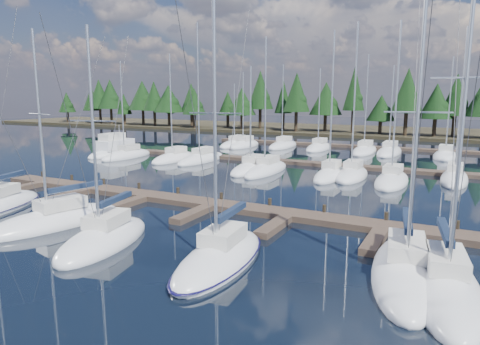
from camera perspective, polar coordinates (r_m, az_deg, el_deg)
The scene contains 12 objects.
ground at distance 42.24m, azimuth 4.95°, elevation -0.92°, with size 260.00×260.00×0.00m, color black.
far_shore at distance 99.90m, azimuth 18.32°, elevation 5.19°, with size 220.00×30.00×0.60m, color #312B1B.
main_dock at distance 31.17m, azimuth -4.01°, elevation -4.53°, with size 44.00×6.13×0.90m.
back_docks at distance 60.55m, azimuth 12.08°, elevation 2.45°, with size 50.00×21.80×0.40m.
front_sailboat_2 at distance 29.76m, azimuth -23.37°, elevation -5.93°, with size 4.95×9.45×12.77m.
front_sailboat_3 at distance 25.12m, azimuth -17.66°, elevation -8.47°, with size 4.55×8.20×12.41m.
front_sailboat_4 at distance 21.41m, azimuth -2.67°, elevation -11.27°, with size 3.80×8.79×13.32m.
front_sailboat_5 at distance 21.19m, azimuth 21.20°, elevation -12.22°, with size 4.27×9.84×13.52m.
front_sailboat_6 at distance 20.22m, azimuth 25.71°, elevation -13.58°, with size 3.95×9.18×15.93m.
back_sailboat_rows at distance 55.39m, azimuth 10.46°, elevation 1.87°, with size 47.93×32.14×17.50m.
motor_yacht_left at distance 62.11m, azimuth -16.31°, elevation 2.78°, with size 3.75×10.12×5.01m.
tree_line at distance 90.64m, azimuth 15.43°, elevation 9.47°, with size 186.74×11.51×13.47m.
Camera 1 is at (15.78, -8.34, 8.11)m, focal length 32.00 mm.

